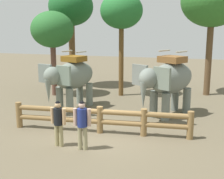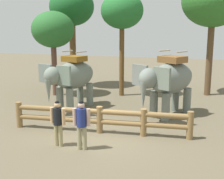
{
  "view_description": "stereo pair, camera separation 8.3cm",
  "coord_description": "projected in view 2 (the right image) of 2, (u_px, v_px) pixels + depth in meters",
  "views": [
    {
      "loc": [
        3.69,
        -10.15,
        4.02
      ],
      "look_at": [
        0.0,
        1.81,
        1.4
      ],
      "focal_mm": 47.77,
      "sensor_mm": 36.0,
      "label": 1
    },
    {
      "loc": [
        3.77,
        -10.12,
        4.02
      ],
      "look_at": [
        0.0,
        1.81,
        1.4
      ],
      "focal_mm": 47.77,
      "sensor_mm": 36.0,
      "label": 2
    }
  ],
  "objects": [
    {
      "name": "tree_deep_back",
      "position": [
        72.0,
        8.0,
        19.6
      ],
      "size": [
        2.94,
        2.94,
        6.6
      ],
      "color": "brown",
      "rests_on": "ground"
    },
    {
      "name": "tree_far_right",
      "position": [
        122.0,
        12.0,
        16.96
      ],
      "size": [
        2.43,
        2.43,
        5.99
      ],
      "color": "brown",
      "rests_on": "ground"
    },
    {
      "name": "tourist_man_in_blue",
      "position": [
        58.0,
        120.0,
        10.12
      ],
      "size": [
        0.57,
        0.33,
        1.6
      ],
      "color": "#9C9163",
      "rests_on": "ground"
    },
    {
      "name": "elephant_center",
      "position": [
        169.0,
        80.0,
        13.41
      ],
      "size": [
        2.85,
        3.5,
        3.01
      ],
      "color": "slate",
      "rests_on": "ground"
    },
    {
      "name": "elephant_near_left",
      "position": [
        72.0,
        77.0,
        14.72
      ],
      "size": [
        2.22,
        3.45,
        2.88
      ],
      "color": "slate",
      "rests_on": "ground"
    },
    {
      "name": "ground_plane",
      "position": [
        98.0,
        135.0,
        11.38
      ],
      "size": [
        60.0,
        60.0,
        0.0
      ],
      "primitive_type": "plane",
      "color": "brown"
    },
    {
      "name": "tree_far_left",
      "position": [
        53.0,
        30.0,
        17.28
      ],
      "size": [
        2.48,
        2.48,
        4.95
      ],
      "color": "brown",
      "rests_on": "ground"
    },
    {
      "name": "tourist_woman_in_black",
      "position": [
        82.0,
        122.0,
        9.81
      ],
      "size": [
        0.59,
        0.37,
        1.68
      ],
      "color": "#99916B",
      "rests_on": "ground"
    },
    {
      "name": "log_fence",
      "position": [
        100.0,
        118.0,
        11.46
      ],
      "size": [
        6.98,
        0.93,
        1.05
      ],
      "color": "olive",
      "rests_on": "ground"
    },
    {
      "name": "tree_back_center",
      "position": [
        213.0,
        1.0,
        16.94
      ],
      "size": [
        3.58,
        3.58,
        7.06
      ],
      "color": "brown",
      "rests_on": "ground"
    }
  ]
}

